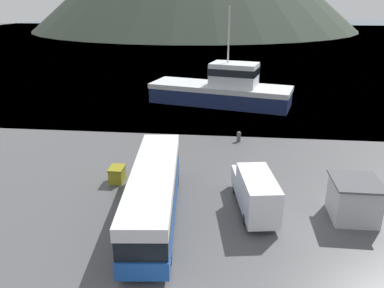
{
  "coord_description": "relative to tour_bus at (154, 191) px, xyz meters",
  "views": [
    {
      "loc": [
        2.72,
        -10.89,
        12.55
      ],
      "look_at": [
        -0.13,
        16.2,
        2.0
      ],
      "focal_mm": 35.0,
      "sensor_mm": 36.0,
      "label": 1
    }
  ],
  "objects": [
    {
      "name": "dock_kiosk",
      "position": [
        12.02,
        1.31,
        -0.57
      ],
      "size": [
        2.82,
        3.03,
        2.49
      ],
      "color": "#B2B2B7",
      "rests_on": "ground"
    },
    {
      "name": "mooring_bollard",
      "position": [
        5.26,
        13.87,
        -1.29
      ],
      "size": [
        0.42,
        0.42,
        0.99
      ],
      "color": "#4C4C51",
      "rests_on": "ground"
    },
    {
      "name": "water_surface",
      "position": [
        1.62,
        135.18,
        -1.83
      ],
      "size": [
        240.0,
        240.0,
        0.0
      ],
      "primitive_type": "plane",
      "color": "#475B6B",
      "rests_on": "ground"
    },
    {
      "name": "fishing_boat",
      "position": [
        3.33,
        27.33,
        0.14
      ],
      "size": [
        18.48,
        9.52,
        11.92
      ],
      "rotation": [
        0.0,
        0.0,
        1.32
      ],
      "color": "#19234C",
      "rests_on": "water_surface"
    },
    {
      "name": "tour_bus",
      "position": [
        0.0,
        0.0,
        0.0
      ],
      "size": [
        3.74,
        12.46,
        3.24
      ],
      "rotation": [
        0.0,
        0.0,
        0.1
      ],
      "color": "#194799",
      "rests_on": "ground"
    },
    {
      "name": "delivery_van",
      "position": [
        6.1,
        1.49,
        -0.45
      ],
      "size": [
        2.89,
        6.56,
        2.64
      ],
      "rotation": [
        0.0,
        0.0,
        0.16
      ],
      "color": "silver",
      "rests_on": "ground"
    },
    {
      "name": "storage_bin",
      "position": [
        -3.72,
        4.54,
        -1.25
      ],
      "size": [
        1.05,
        1.4,
        1.14
      ],
      "color": "olive",
      "rests_on": "ground"
    }
  ]
}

